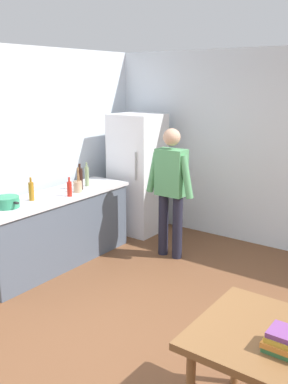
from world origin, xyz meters
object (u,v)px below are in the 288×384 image
object	(u,v)px
bottle_oil_amber	(31,191)
cooking_pot	(7,202)
book_stack	(287,342)
bottle_vinegar_tall	(87,176)
refrigerator	(138,174)
bottle_sauce_red	(69,189)
bottle_wine_dark	(80,178)
utensil_jar	(78,186)
person	(171,185)

from	to	relation	value
bottle_oil_amber	cooking_pot	bearing A→B (deg)	-90.05
book_stack	bottle_vinegar_tall	bearing A→B (deg)	151.09
refrigerator	bottle_vinegar_tall	xyz separation A→B (m)	(-0.10, -1.00, 0.14)
bottle_sauce_red	refrigerator	bearing A→B (deg)	93.59
bottle_oil_amber	book_stack	distance (m)	3.46
bottle_wine_dark	book_stack	bearing A→B (deg)	-26.77
bottle_sauce_red	utensil_jar	bearing A→B (deg)	107.59
refrigerator	bottle_oil_amber	bearing A→B (deg)	-94.06
refrigerator	bottle_wine_dark	bearing A→B (deg)	-92.10
cooking_pot	bottle_wine_dark	size ratio (longest dim) A/B	1.18
utensil_jar	book_stack	distance (m)	3.51
person	bottle_vinegar_tall	distance (m)	1.14
cooking_pot	bottle_vinegar_tall	xyz separation A→B (m)	(0.04, 1.26, 0.08)
refrigerator	book_stack	bearing A→B (deg)	-41.42
cooking_pot	utensil_jar	world-z (taller)	utensil_jar
utensil_jar	bottle_sauce_red	world-z (taller)	utensil_jar
bottle_wine_dark	person	bearing A→B (deg)	32.48
bottle_vinegar_tall	book_stack	distance (m)	3.77
utensil_jar	bottle_wine_dark	bearing A→B (deg)	121.58
bottle_oil_amber	bottle_vinegar_tall	xyz separation A→B (m)	(0.04, 0.90, 0.02)
bottle_wine_dark	bottle_sauce_red	bearing A→B (deg)	-66.99
cooking_pot	book_stack	xyz separation A→B (m)	(3.33, -0.56, -0.15)
person	book_stack	xyz separation A→B (m)	(2.25, -2.27, -0.17)
utensil_jar	bottle_wine_dark	xyz separation A→B (m)	(-0.07, 0.12, 0.07)
cooking_pot	bottle_vinegar_tall	world-z (taller)	bottle_vinegar_tall
person	cooking_pot	bearing A→B (deg)	-122.51
bottle_oil_amber	bottle_wine_dark	distance (m)	0.73
person	bottle_wine_dark	size ratio (longest dim) A/B	5.00
utensil_jar	bottle_oil_amber	distance (m)	0.63
bottle_oil_amber	refrigerator	bearing A→B (deg)	85.94
person	refrigerator	bearing A→B (deg)	149.77
refrigerator	bottle_wine_dark	xyz separation A→B (m)	(-0.04, -1.19, 0.15)
refrigerator	book_stack	distance (m)	4.26
utensil_jar	bottle_vinegar_tall	xyz separation A→B (m)	(-0.13, 0.30, 0.06)
refrigerator	utensil_jar	world-z (taller)	refrigerator
bottle_wine_dark	book_stack	world-z (taller)	bottle_wine_dark
utensil_jar	book_stack	bearing A→B (deg)	-25.58
book_stack	bottle_wine_dark	bearing A→B (deg)	153.23
refrigerator	bottle_sauce_red	size ratio (longest dim) A/B	7.50
bottle_oil_amber	book_stack	xyz separation A→B (m)	(3.33, -0.91, -0.20)
utensil_jar	bottle_sauce_red	distance (m)	0.22
bottle_oil_amber	book_stack	size ratio (longest dim) A/B	1.05
bottle_oil_amber	book_stack	world-z (taller)	bottle_oil_amber
bottle_oil_amber	utensil_jar	bearing A→B (deg)	74.75
refrigerator	bottle_sauce_red	bearing A→B (deg)	-86.41
bottle_sauce_red	book_stack	distance (m)	3.37
person	bottle_vinegar_tall	bearing A→B (deg)	-156.81
bottle_oil_amber	book_stack	bearing A→B (deg)	-15.34
bottle_sauce_red	cooking_pot	bearing A→B (deg)	-107.17
bottle_wine_dark	bottle_sauce_red	xyz separation A→B (m)	(0.14, -0.33, -0.05)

